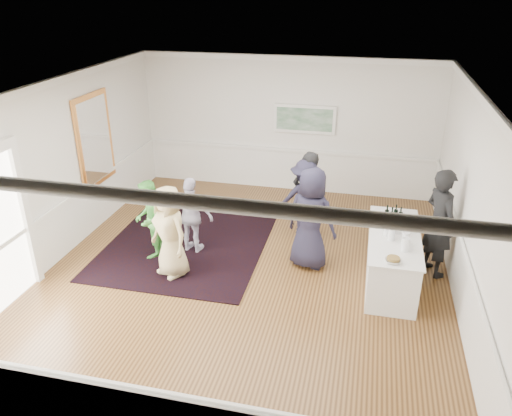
% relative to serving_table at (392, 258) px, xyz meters
% --- Properties ---
extents(floor, '(8.00, 8.00, 0.00)m').
position_rel_serving_table_xyz_m(floor, '(-2.46, -0.28, -0.45)').
color(floor, brown).
rests_on(floor, ground).
extents(ceiling, '(7.00, 8.00, 0.02)m').
position_rel_serving_table_xyz_m(ceiling, '(-2.46, -0.28, 2.75)').
color(ceiling, white).
rests_on(ceiling, wall_back).
extents(wall_left, '(0.02, 8.00, 3.20)m').
position_rel_serving_table_xyz_m(wall_left, '(-5.96, -0.28, 1.15)').
color(wall_left, white).
rests_on(wall_left, floor).
extents(wall_right, '(0.02, 8.00, 3.20)m').
position_rel_serving_table_xyz_m(wall_right, '(1.04, -0.28, 1.15)').
color(wall_right, white).
rests_on(wall_right, floor).
extents(wall_back, '(7.00, 0.02, 3.20)m').
position_rel_serving_table_xyz_m(wall_back, '(-2.46, 3.72, 1.15)').
color(wall_back, white).
rests_on(wall_back, floor).
extents(wall_front, '(7.00, 0.02, 3.20)m').
position_rel_serving_table_xyz_m(wall_front, '(-2.46, -4.28, 1.15)').
color(wall_front, white).
rests_on(wall_front, floor).
extents(wainscoting, '(7.00, 8.00, 1.00)m').
position_rel_serving_table_xyz_m(wainscoting, '(-2.46, -0.28, 0.05)').
color(wainscoting, white).
rests_on(wainscoting, floor).
extents(mirror, '(0.05, 1.25, 1.85)m').
position_rel_serving_table_xyz_m(mirror, '(-5.91, 1.02, 1.35)').
color(mirror, '#F29A47').
rests_on(mirror, wall_left).
extents(landscape_painting, '(1.44, 0.06, 0.66)m').
position_rel_serving_table_xyz_m(landscape_painting, '(-2.06, 3.67, 1.33)').
color(landscape_painting, white).
rests_on(landscape_painting, wall_back).
extents(area_rug, '(3.01, 3.94, 0.02)m').
position_rel_serving_table_xyz_m(area_rug, '(-3.84, 0.65, -0.44)').
color(area_rug, black).
rests_on(area_rug, floor).
extents(serving_table, '(0.84, 2.19, 0.89)m').
position_rel_serving_table_xyz_m(serving_table, '(0.00, 0.00, 0.00)').
color(serving_table, white).
rests_on(serving_table, floor).
extents(bartender, '(0.76, 0.84, 1.93)m').
position_rel_serving_table_xyz_m(bartender, '(0.74, 0.47, 0.52)').
color(bartender, black).
rests_on(bartender, floor).
extents(guest_tan, '(0.96, 0.87, 1.65)m').
position_rel_serving_table_xyz_m(guest_tan, '(-3.72, -0.63, 0.38)').
color(guest_tan, tan).
rests_on(guest_tan, floor).
extents(guest_green, '(0.68, 0.81, 1.47)m').
position_rel_serving_table_xyz_m(guest_green, '(-4.36, -0.09, 0.29)').
color(guest_green, '#4FAF46').
rests_on(guest_green, floor).
extents(guest_lilac, '(0.92, 0.50, 1.48)m').
position_rel_serving_table_xyz_m(guest_lilac, '(-3.63, 0.22, 0.29)').
color(guest_lilac, silver).
rests_on(guest_lilac, floor).
extents(guest_dark_a, '(1.10, 0.71, 1.61)m').
position_rel_serving_table_xyz_m(guest_dark_a, '(-1.68, 1.31, 0.36)').
color(guest_dark_a, '#1E1C30').
rests_on(guest_dark_a, floor).
extents(guest_dark_b, '(0.76, 0.69, 1.75)m').
position_rel_serving_table_xyz_m(guest_dark_b, '(-1.64, 1.42, 0.43)').
color(guest_dark_b, black).
rests_on(guest_dark_b, floor).
extents(guest_navy, '(1.04, 0.82, 1.85)m').
position_rel_serving_table_xyz_m(guest_navy, '(-1.42, 0.21, 0.48)').
color(guest_navy, '#1E1C30').
rests_on(guest_navy, floor).
extents(wine_bottles, '(0.30, 0.24, 0.31)m').
position_rel_serving_table_xyz_m(wine_bottles, '(-0.01, 0.49, 0.60)').
color(wine_bottles, black).
rests_on(wine_bottles, serving_table).
extents(juice_pitchers, '(0.40, 0.59, 0.24)m').
position_rel_serving_table_xyz_m(juice_pitchers, '(0.02, -0.27, 0.56)').
color(juice_pitchers, '#70AA3C').
rests_on(juice_pitchers, serving_table).
extents(ice_bucket, '(0.26, 0.26, 0.25)m').
position_rel_serving_table_xyz_m(ice_bucket, '(0.03, 0.13, 0.56)').
color(ice_bucket, silver).
rests_on(ice_bucket, serving_table).
extents(nut_bowl, '(0.24, 0.24, 0.08)m').
position_rel_serving_table_xyz_m(nut_bowl, '(-0.05, -0.91, 0.48)').
color(nut_bowl, white).
rests_on(nut_bowl, serving_table).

